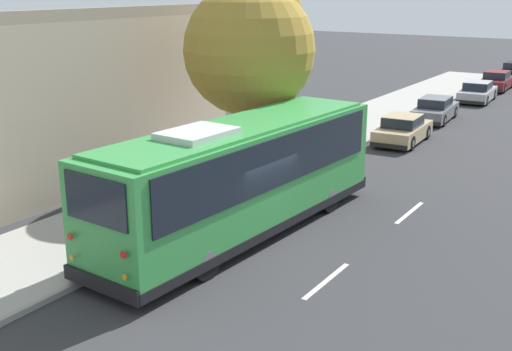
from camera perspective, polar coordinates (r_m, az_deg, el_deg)
ground_plane at (r=18.75m, az=-0.60°, el=-5.88°), size 160.00×160.00×0.00m
sidewalk_slab at (r=21.11m, az=-9.95°, el=-3.29°), size 80.00×4.19×0.15m
curb_strip at (r=19.78m, az=-5.31°, el=-4.49°), size 80.00×0.14×0.15m
shuttle_bus at (r=18.72m, az=-1.22°, el=0.25°), size 11.18×3.17×3.52m
parked_sedan_tan at (r=30.98m, az=12.92°, el=3.97°), size 4.28×1.98×1.32m
parked_sedan_gray at (r=36.58m, az=15.64°, el=5.65°), size 4.52×2.01×1.30m
parked_sedan_silver at (r=43.51m, az=19.08°, el=7.02°), size 4.35×2.00×1.29m
parked_sedan_maroon at (r=48.97m, az=20.60°, el=7.87°), size 4.49×1.89×1.32m
street_tree at (r=23.44m, az=-0.44°, el=11.90°), size 4.75×4.75×7.87m
sign_post_near at (r=16.76m, az=-16.16°, el=-6.27°), size 0.06×0.22×1.34m
sign_post_far at (r=17.57m, az=-12.98°, el=-5.02°), size 0.06×0.06×1.34m
lane_stripe_mid at (r=16.49m, az=6.29°, el=-9.27°), size 2.40×0.14×0.01m
lane_stripe_ahead at (r=21.63m, az=13.49°, el=-3.22°), size 2.40×0.14×0.01m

